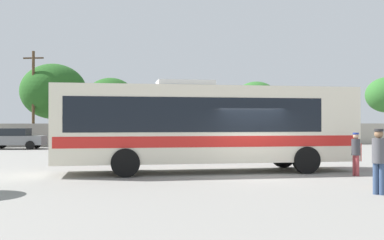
# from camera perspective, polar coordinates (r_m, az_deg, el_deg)

# --- Properties ---
(ground_plane) EXTENTS (300.00, 300.00, 0.00)m
(ground_plane) POSITION_cam_1_polar(r_m,az_deg,el_deg) (26.51, 1.61, -4.59)
(ground_plane) COLOR gray
(perimeter_wall) EXTENTS (80.00, 0.30, 1.90)m
(perimeter_wall) POSITION_cam_1_polar(r_m,az_deg,el_deg) (38.68, -1.82, -1.85)
(perimeter_wall) COLOR #9E998C
(perimeter_wall) RESTS_ON ground_plane
(coach_bus_cream_red) EXTENTS (11.84, 2.82, 3.60)m
(coach_bus_cream_red) POSITION_cam_1_polar(r_m,az_deg,el_deg) (17.92, 1.48, -0.46)
(coach_bus_cream_red) COLOR silver
(coach_bus_cream_red) RESTS_ON ground_plane
(attendant_by_bus_door) EXTENTS (0.37, 0.37, 1.59)m
(attendant_by_bus_door) POSITION_cam_1_polar(r_m,az_deg,el_deg) (17.72, 19.98, -3.73)
(attendant_by_bus_door) COLOR #99383D
(attendant_by_bus_door) RESTS_ON ground_plane
(passenger_waiting_on_apron) EXTENTS (0.50, 0.50, 1.79)m
(passenger_waiting_on_apron) POSITION_cam_1_polar(r_m,az_deg,el_deg) (13.32, 22.52, -4.36)
(passenger_waiting_on_apron) COLOR #33476B
(passenger_waiting_on_apron) RESTS_ON ground_plane
(parked_car_leftmost_grey) EXTENTS (4.32, 2.26, 1.55)m
(parked_car_leftmost_grey) POSITION_cam_1_polar(r_m,az_deg,el_deg) (36.22, -21.44, -2.14)
(parked_car_leftmost_grey) COLOR slate
(parked_car_leftmost_grey) RESTS_ON ground_plane
(parked_car_second_maroon) EXTENTS (4.39, 2.10, 1.50)m
(parked_car_second_maroon) POSITION_cam_1_polar(r_m,az_deg,el_deg) (34.87, -12.04, -2.26)
(parked_car_second_maroon) COLOR maroon
(parked_car_second_maroon) RESTS_ON ground_plane
(parked_car_third_grey) EXTENTS (4.48, 2.28, 1.42)m
(parked_car_third_grey) POSITION_cam_1_polar(r_m,az_deg,el_deg) (34.71, -2.66, -2.33)
(parked_car_third_grey) COLOR slate
(parked_car_third_grey) RESTS_ON ground_plane
(parked_car_rightmost_silver) EXTENTS (4.35, 2.08, 1.45)m
(parked_car_rightmost_silver) POSITION_cam_1_polar(r_m,az_deg,el_deg) (36.92, 7.29, -2.19)
(parked_car_rightmost_silver) COLOR #B7BABF
(parked_car_rightmost_silver) RESTS_ON ground_plane
(utility_pole_near) EXTENTS (1.77, 0.59, 8.12)m
(utility_pole_near) POSITION_cam_1_polar(r_m,az_deg,el_deg) (41.08, -19.39, 2.85)
(utility_pole_near) COLOR #4C3823
(utility_pole_near) RESTS_ON ground_plane
(roadside_tree_left) EXTENTS (5.89, 5.89, 7.31)m
(roadside_tree_left) POSITION_cam_1_polar(r_m,az_deg,el_deg) (42.87, -17.06, 3.45)
(roadside_tree_left) COLOR brown
(roadside_tree_left) RESTS_ON ground_plane
(roadside_tree_midleft) EXTENTS (4.65, 4.65, 6.07)m
(roadside_tree_midleft) POSITION_cam_1_polar(r_m,az_deg,el_deg) (41.97, -10.22, 2.55)
(roadside_tree_midleft) COLOR brown
(roadside_tree_midleft) RESTS_ON ground_plane
(roadside_tree_midright) EXTENTS (4.58, 4.58, 6.19)m
(roadside_tree_midright) POSITION_cam_1_polar(r_m,az_deg,el_deg) (46.72, 8.11, 2.43)
(roadside_tree_midright) COLOR brown
(roadside_tree_midright) RESTS_ON ground_plane
(traffic_cone_on_apron) EXTENTS (0.36, 0.36, 0.64)m
(traffic_cone_on_apron) POSITION_cam_1_polar(r_m,az_deg,el_deg) (14.91, 22.89, -6.67)
(traffic_cone_on_apron) COLOR black
(traffic_cone_on_apron) RESTS_ON ground_plane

